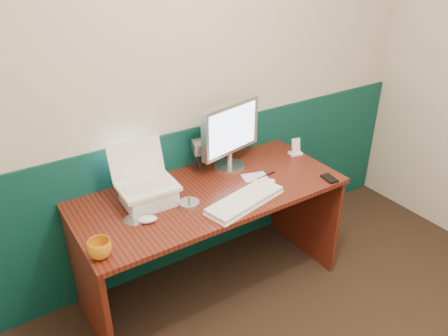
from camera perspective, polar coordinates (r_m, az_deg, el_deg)
back_wall at (r=2.73m, az=-3.33°, el=10.40°), size 3.50×0.04×2.50m
wainscot at (r=3.04m, az=-2.83°, el=-3.25°), size 3.48×0.02×1.00m
desk at (r=2.79m, az=-1.70°, el=-9.56°), size 1.60×0.70×0.75m
laptop_riser at (r=2.47m, az=-9.82°, el=-3.60°), size 0.28×0.24×0.09m
laptop at (r=2.39m, az=-10.16°, el=0.03°), size 0.32×0.25×0.26m
monitor at (r=2.73m, az=0.74°, el=4.29°), size 0.47×0.23×0.45m
keyboard at (r=2.46m, az=2.76°, el=-4.28°), size 0.51×0.27×0.03m
mouse_right at (r=2.64m, az=5.82°, el=-1.87°), size 0.10×0.06×0.03m
mouse_left at (r=2.34m, az=-10.00°, el=-6.61°), size 0.12×0.10×0.03m
mug at (r=2.14m, az=-15.91°, el=-10.11°), size 0.11×0.11×0.09m
camcorder at (r=2.74m, az=-3.31°, el=1.61°), size 0.13×0.16×0.22m
cd_spindle at (r=2.44m, az=-4.56°, el=-4.66°), size 0.11×0.11×0.02m
cd_loose_a at (r=2.38m, az=-11.52°, el=-6.61°), size 0.12×0.12×0.00m
pen at (r=2.74m, az=5.53°, el=-0.96°), size 0.14×0.02×0.01m
papers at (r=2.72m, az=4.05°, el=-1.17°), size 0.18×0.14×0.00m
dock at (r=3.03m, az=9.29°, el=1.91°), size 0.10×0.08×0.02m
music_player at (r=3.01m, az=9.37°, el=2.90°), size 0.06×0.04×0.10m
pda at (r=2.77m, az=13.60°, el=-1.33°), size 0.08×0.12×0.01m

